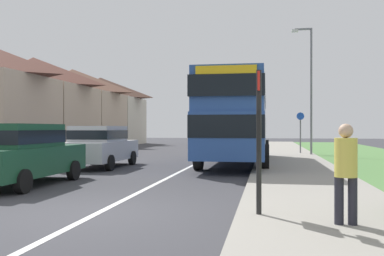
% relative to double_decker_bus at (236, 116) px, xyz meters
% --- Properties ---
extents(ground_plane, '(120.00, 120.00, 0.00)m').
position_rel_double_decker_bus_xyz_m(ground_plane, '(-1.81, -11.40, -2.14)').
color(ground_plane, '#38383D').
extents(lane_marking_centre, '(0.14, 60.00, 0.01)m').
position_rel_double_decker_bus_xyz_m(lane_marking_centre, '(-1.81, -3.40, -2.14)').
color(lane_marking_centre, silver).
rests_on(lane_marking_centre, ground_plane).
extents(pavement_near_side, '(3.20, 68.00, 0.12)m').
position_rel_double_decker_bus_xyz_m(pavement_near_side, '(2.39, -5.40, -2.08)').
color(pavement_near_side, gray).
rests_on(pavement_near_side, ground_plane).
extents(double_decker_bus, '(2.80, 10.01, 3.70)m').
position_rel_double_decker_bus_xyz_m(double_decker_bus, '(0.00, 0.00, 0.00)').
color(double_decker_bus, '#284C93').
rests_on(double_decker_bus, ground_plane).
extents(parked_car_dark_green, '(1.96, 4.52, 1.71)m').
position_rel_double_decker_bus_xyz_m(parked_car_dark_green, '(-5.41, -8.03, -1.20)').
color(parked_car_dark_green, '#19472D').
rests_on(parked_car_dark_green, ground_plane).
extents(parked_car_silver, '(1.98, 4.40, 1.68)m').
position_rel_double_decker_bus_xyz_m(parked_car_silver, '(-5.35, -2.35, -1.22)').
color(parked_car_silver, '#B7B7BC').
rests_on(parked_car_silver, ground_plane).
extents(pedestrian_at_stop, '(0.34, 0.34, 1.67)m').
position_rel_double_decker_bus_xyz_m(pedestrian_at_stop, '(2.52, -12.08, -1.17)').
color(pedestrian_at_stop, '#23232D').
rests_on(pedestrian_at_stop, ground_plane).
extents(bus_stop_sign, '(0.09, 0.52, 2.60)m').
position_rel_double_decker_bus_xyz_m(bus_stop_sign, '(1.19, -11.48, -0.60)').
color(bus_stop_sign, black).
rests_on(bus_stop_sign, ground_plane).
extents(cycle_route_sign, '(0.44, 0.08, 2.52)m').
position_rel_double_decker_bus_xyz_m(cycle_route_sign, '(3.26, 7.40, -0.71)').
color(cycle_route_sign, slate).
rests_on(cycle_route_sign, ground_plane).
extents(street_lamp_mid, '(1.14, 0.20, 7.20)m').
position_rel_double_decker_bus_xyz_m(street_lamp_mid, '(3.65, 6.02, 2.00)').
color(street_lamp_mid, slate).
rests_on(street_lamp_mid, ground_plane).
extents(house_terrace_far_side, '(7.69, 24.81, 6.58)m').
position_rel_double_decker_bus_xyz_m(house_terrace_far_side, '(-14.93, 12.25, 1.15)').
color(house_terrace_far_side, '#C1A88E').
rests_on(house_terrace_far_side, ground_plane).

